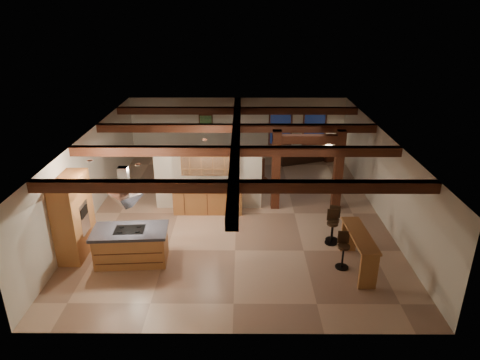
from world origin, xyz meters
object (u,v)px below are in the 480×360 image
object	(u,v)px
dining_table	(237,180)
sofa	(301,154)
bar_counter	(359,245)
kitchen_island	(131,245)

from	to	relation	value
dining_table	sofa	distance (m)	4.27
sofa	bar_counter	distance (m)	8.90
sofa	bar_counter	size ratio (longest dim) A/B	1.12
dining_table	bar_counter	distance (m)	6.74
sofa	dining_table	bearing A→B (deg)	25.91
kitchen_island	dining_table	distance (m)	6.23
kitchen_island	sofa	size ratio (longest dim) A/B	0.93
kitchen_island	dining_table	world-z (taller)	kitchen_island
dining_table	bar_counter	size ratio (longest dim) A/B	0.80
kitchen_island	bar_counter	bearing A→B (deg)	-2.84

